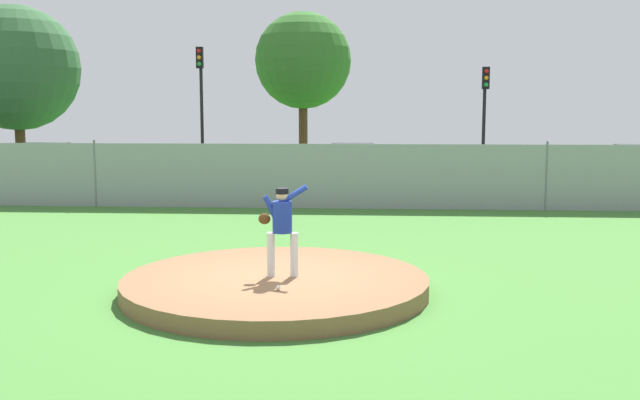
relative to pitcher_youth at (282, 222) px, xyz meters
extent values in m
plane|color=#427A33|center=(-0.11, 6.01, -1.17)|extent=(80.00, 80.00, 0.00)
cube|color=#2B2B2D|center=(-0.11, 14.51, -1.17)|extent=(44.00, 7.00, 0.01)
cylinder|color=brown|center=(-0.11, 0.01, -1.04)|extent=(5.03, 5.03, 0.28)
cylinder|color=silver|center=(-0.18, -0.01, -0.53)|extent=(0.13, 0.13, 0.73)
cylinder|color=silver|center=(0.20, 0.00, -0.53)|extent=(0.13, 0.13, 0.73)
cylinder|color=navy|center=(0.01, 0.00, 0.09)|extent=(0.32, 0.32, 0.52)
cylinder|color=navy|center=(0.19, 0.00, 0.45)|extent=(0.49, 0.11, 0.35)
cylinder|color=navy|center=(-0.17, 0.00, 0.22)|extent=(0.28, 0.10, 0.46)
ellipsoid|color=#4C2D14|center=(-0.29, 0.05, 0.05)|extent=(0.20, 0.12, 0.18)
sphere|color=tan|center=(0.01, 0.00, 0.45)|extent=(0.20, 0.20, 0.20)
cylinder|color=black|center=(0.01, 0.00, 0.52)|extent=(0.21, 0.21, 0.09)
sphere|color=white|center=(0.05, -0.89, -0.86)|extent=(0.07, 0.07, 0.07)
cube|color=gray|center=(-0.11, 10.01, -0.19)|extent=(34.29, 0.03, 1.97)
cylinder|color=slate|center=(-6.96, 10.01, -0.14)|extent=(0.07, 0.07, 2.07)
cylinder|color=slate|center=(6.75, 10.01, -0.14)|extent=(0.07, 0.07, 2.07)
cylinder|color=black|center=(11.42, 15.57, -0.85)|extent=(1.98, 0.77, 0.64)
cube|color=maroon|center=(0.92, 14.86, -0.50)|extent=(1.83, 4.08, 0.71)
cube|color=black|center=(0.92, 14.86, 0.21)|extent=(1.64, 2.26, 0.70)
cylinder|color=black|center=(0.89, 16.11, -0.85)|extent=(1.81, 0.68, 0.64)
cylinder|color=black|center=(0.95, 13.60, -0.85)|extent=(1.81, 0.68, 0.64)
cube|color=#232328|center=(-11.05, 14.76, -0.50)|extent=(2.25, 4.87, 0.71)
cube|color=black|center=(-11.05, 14.76, 0.19)|extent=(1.93, 2.74, 0.67)
cylinder|color=black|center=(-11.17, 16.22, -0.85)|extent=(1.99, 0.79, 0.64)
cylinder|color=black|center=(-10.94, 13.29, -0.85)|extent=(1.99, 0.79, 0.64)
cube|color=#B7BABF|center=(-8.28, 14.10, -0.53)|extent=(2.00, 4.41, 0.65)
cube|color=black|center=(-8.28, 14.10, 0.12)|extent=(1.75, 2.46, 0.66)
cylinder|color=black|center=(-8.35, 15.44, -0.85)|extent=(1.85, 0.74, 0.64)
cylinder|color=black|center=(-8.20, 12.76, -0.85)|extent=(1.85, 0.74, 0.64)
cube|color=slate|center=(3.87, 14.22, -0.53)|extent=(1.86, 4.71, 0.64)
cube|color=black|center=(3.87, 14.22, 0.15)|extent=(1.67, 2.61, 0.72)
cylinder|color=black|center=(3.90, 15.67, -0.85)|extent=(1.82, 0.68, 0.64)
cylinder|color=black|center=(3.83, 12.77, -0.85)|extent=(1.82, 0.68, 0.64)
cube|color=#A81919|center=(-4.14, 14.91, -0.48)|extent=(2.17, 4.23, 0.76)
cube|color=black|center=(-4.14, 14.91, 0.19)|extent=(1.89, 2.38, 0.57)
cylinder|color=black|center=(-4.05, 16.18, -0.85)|extent=(1.98, 0.78, 0.64)
cylinder|color=black|center=(-4.23, 13.64, -0.85)|extent=(1.98, 0.78, 0.64)
cylinder|color=black|center=(-5.70, 19.20, 1.64)|extent=(0.14, 0.14, 5.64)
cube|color=black|center=(-5.70, 19.02, 4.01)|extent=(0.28, 0.24, 0.90)
sphere|color=red|center=(-5.70, 18.90, 4.28)|extent=(0.18, 0.18, 0.18)
sphere|color=orange|center=(-5.70, 18.90, 4.01)|extent=(0.18, 0.18, 0.18)
sphere|color=green|center=(-5.70, 18.90, 3.74)|extent=(0.18, 0.18, 0.18)
cylinder|color=black|center=(6.29, 18.57, 1.18)|extent=(0.14, 0.14, 4.72)
cube|color=black|center=(6.29, 18.39, 3.09)|extent=(0.28, 0.24, 0.90)
sphere|color=red|center=(6.29, 18.27, 3.36)|extent=(0.18, 0.18, 0.18)
sphere|color=orange|center=(6.29, 18.27, 3.09)|extent=(0.18, 0.18, 0.18)
sphere|color=green|center=(6.29, 18.27, 2.82)|extent=(0.18, 0.18, 0.18)
cylinder|color=#4C331E|center=(-15.02, 21.52, 0.26)|extent=(0.46, 0.46, 2.87)
sphere|color=#2F5C32|center=(-15.02, 21.52, 3.75)|extent=(5.85, 5.85, 5.85)
cylinder|color=#4C331E|center=(-1.68, 23.79, 0.68)|extent=(0.44, 0.44, 3.72)
sphere|color=#306A25|center=(-1.68, 23.79, 4.19)|extent=(4.71, 4.71, 4.71)
camera|label=1|loc=(1.33, -11.34, 1.83)|focal=39.79mm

